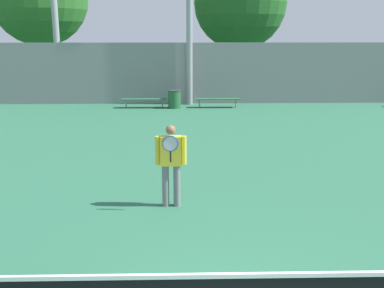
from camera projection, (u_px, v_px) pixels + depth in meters
tennis_player at (171, 161)px, 8.86m from camera, size 0.62×0.40×1.67m
bench_courtside_near at (218, 99)px, 20.56m from camera, size 2.09×0.40×0.42m
bench_courtside_far at (144, 100)px, 20.48m from camera, size 2.08×0.40×0.42m
trash_bin at (174, 99)px, 20.45m from camera, size 0.60×0.60×0.82m
back_fence at (195, 73)px, 21.50m from camera, size 29.56×0.06×2.89m
tree_green_broad at (240, 3)px, 25.36m from camera, size 5.23×5.23×7.57m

